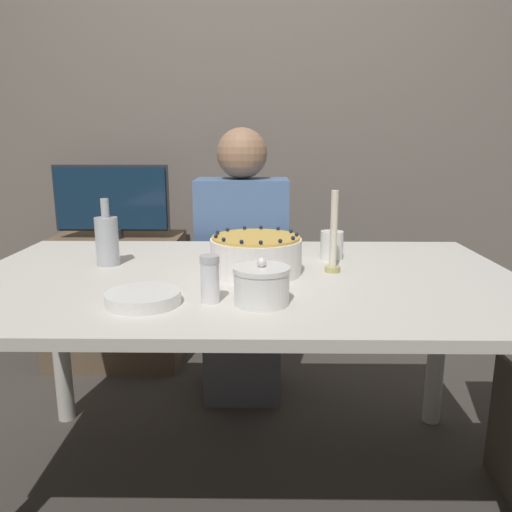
{
  "coord_description": "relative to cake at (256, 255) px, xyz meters",
  "views": [
    {
      "loc": [
        0.06,
        -1.47,
        1.16
      ],
      "look_at": [
        0.04,
        0.02,
        0.82
      ],
      "focal_mm": 35.0,
      "sensor_mm": 36.0,
      "label": 1
    }
  ],
  "objects": [
    {
      "name": "tv_monitor",
      "position": [
        -0.76,
        1.08,
        0.04
      ],
      "size": [
        0.59,
        0.1,
        0.38
      ],
      "color": "#2D2D33",
      "rests_on": "side_cabinet"
    },
    {
      "name": "bottle",
      "position": [
        -0.48,
        0.09,
        0.03
      ],
      "size": [
        0.07,
        0.07,
        0.22
      ],
      "color": "#B2B7BC",
      "rests_on": "dining_table"
    },
    {
      "name": "plate_stack",
      "position": [
        -0.28,
        -0.3,
        -0.04
      ],
      "size": [
        0.19,
        0.19,
        0.03
      ],
      "color": "white",
      "rests_on": "dining_table"
    },
    {
      "name": "side_cabinet",
      "position": [
        -0.76,
        1.08,
        -0.49
      ],
      "size": [
        0.68,
        0.52,
        0.66
      ],
      "color": "brown",
      "rests_on": "ground_plane"
    },
    {
      "name": "sugar_bowl",
      "position": [
        0.02,
        -0.29,
        -0.01
      ],
      "size": [
        0.14,
        0.14,
        0.12
      ],
      "color": "white",
      "rests_on": "dining_table"
    },
    {
      "name": "sugar_shaker",
      "position": [
        -0.11,
        -0.29,
        0.0
      ],
      "size": [
        0.05,
        0.05,
        0.12
      ],
      "color": "white",
      "rests_on": "dining_table"
    },
    {
      "name": "cup",
      "position": [
        0.26,
        0.19,
        -0.01
      ],
      "size": [
        0.08,
        0.08,
        0.1
      ],
      "color": "white",
      "rests_on": "dining_table"
    },
    {
      "name": "dining_table",
      "position": [
        -0.04,
        -0.02,
        -0.16
      ],
      "size": [
        1.67,
        1.01,
        0.76
      ],
      "color": "beige",
      "rests_on": "ground_plane"
    },
    {
      "name": "ground_plane",
      "position": [
        -0.04,
        -0.02,
        -0.82
      ],
      "size": [
        12.0,
        12.0,
        0.0
      ],
      "primitive_type": "plane",
      "color": "#3D3833"
    },
    {
      "name": "wall_behind",
      "position": [
        -0.04,
        1.38,
        0.48
      ],
      "size": [
        8.0,
        0.05,
        2.6
      ],
      "color": "slate",
      "rests_on": "ground_plane"
    },
    {
      "name": "candle",
      "position": [
        0.24,
        0.02,
        0.04
      ],
      "size": [
        0.05,
        0.05,
        0.25
      ],
      "color": "tan",
      "rests_on": "dining_table"
    },
    {
      "name": "person_man_blue_shirt",
      "position": [
        -0.07,
        0.69,
        -0.29
      ],
      "size": [
        0.4,
        0.34,
        1.21
      ],
      "rotation": [
        0.0,
        0.0,
        3.14
      ],
      "color": "#595960",
      "rests_on": "ground_plane"
    },
    {
      "name": "cake",
      "position": [
        0.0,
        0.0,
        0.0
      ],
      "size": [
        0.28,
        0.28,
        0.13
      ],
      "color": "white",
      "rests_on": "dining_table"
    }
  ]
}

